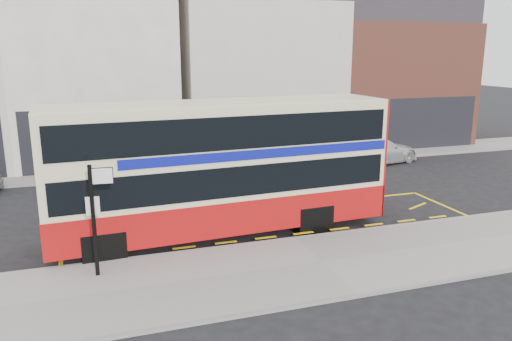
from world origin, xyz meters
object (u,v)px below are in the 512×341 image
object	(u,v)px
bus_stop_post	(95,210)
car_grey	(212,158)
double_decker_bus	(222,166)
car_white	(377,150)
street_tree_right	(332,102)

from	to	relation	value
bus_stop_post	car_grey	world-z (taller)	bus_stop_post
double_decker_bus	car_grey	size ratio (longest dim) A/B	2.39
double_decker_bus	car_grey	bearing A→B (deg)	75.98
car_white	street_tree_right	world-z (taller)	street_tree_right
double_decker_bus	bus_stop_post	size ratio (longest dim) A/B	3.71
car_grey	bus_stop_post	bearing A→B (deg)	167.84
car_grey	street_tree_right	world-z (taller)	street_tree_right
car_grey	car_white	xyz separation A→B (m)	(8.95, -0.54, -0.05)
bus_stop_post	car_white	xyz separation A→B (m)	(14.48, 10.01, -1.23)
bus_stop_post	double_decker_bus	bearing A→B (deg)	35.28
double_decker_bus	car_grey	xyz separation A→B (m)	(1.56, 8.22, -1.53)
car_grey	double_decker_bus	bearing A→B (deg)	-175.25
car_grey	car_white	world-z (taller)	car_grey
bus_stop_post	car_grey	size ratio (longest dim) A/B	0.65
car_white	bus_stop_post	bearing A→B (deg)	110.24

